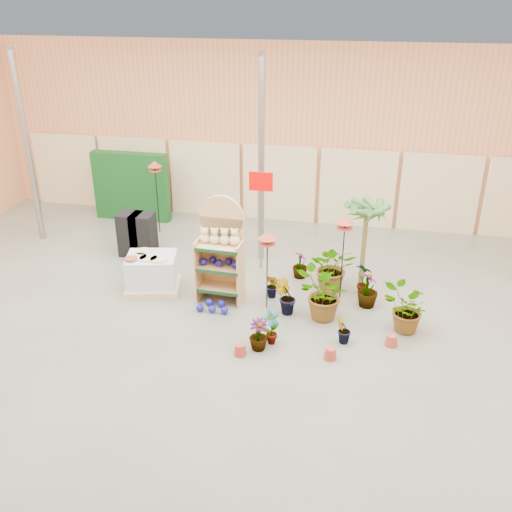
{
  "coord_description": "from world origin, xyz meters",
  "views": [
    {
      "loc": [
        2.29,
        -8.08,
        5.64
      ],
      "look_at": [
        0.3,
        1.5,
        1.0
      ],
      "focal_mm": 40.0,
      "sensor_mm": 36.0,
      "label": 1
    }
  ],
  "objects_px": {
    "bird_table_front": "(267,238)",
    "potted_plant_2": "(323,295)",
    "display_shelf": "(221,253)",
    "pallet_stack": "(152,273)"
  },
  "relations": [
    {
      "from": "display_shelf",
      "to": "potted_plant_2",
      "type": "distance_m",
      "value": 2.14
    },
    {
      "from": "display_shelf",
      "to": "pallet_stack",
      "type": "bearing_deg",
      "value": -177.44
    },
    {
      "from": "display_shelf",
      "to": "bird_table_front",
      "type": "relative_size",
      "value": 1.31
    },
    {
      "from": "display_shelf",
      "to": "bird_table_front",
      "type": "xyz_separation_m",
      "value": [
        0.96,
        -0.27,
        0.52
      ]
    },
    {
      "from": "potted_plant_2",
      "to": "pallet_stack",
      "type": "bearing_deg",
      "value": 172.43
    },
    {
      "from": "pallet_stack",
      "to": "bird_table_front",
      "type": "xyz_separation_m",
      "value": [
        2.42,
        -0.28,
        1.11
      ]
    },
    {
      "from": "display_shelf",
      "to": "bird_table_front",
      "type": "bearing_deg",
      "value": -13.16
    },
    {
      "from": "bird_table_front",
      "to": "potted_plant_2",
      "type": "distance_m",
      "value": 1.47
    },
    {
      "from": "display_shelf",
      "to": "pallet_stack",
      "type": "xyz_separation_m",
      "value": [
        -1.47,
        0.0,
        -0.59
      ]
    },
    {
      "from": "bird_table_front",
      "to": "pallet_stack",
      "type": "bearing_deg",
      "value": 173.49
    }
  ]
}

